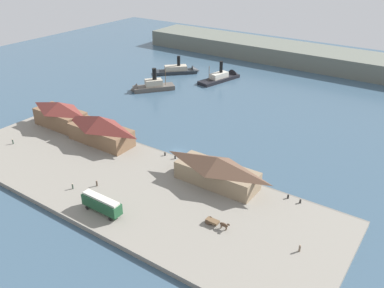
{
  "coord_description": "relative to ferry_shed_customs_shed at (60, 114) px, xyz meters",
  "views": [
    {
      "loc": [
        63.12,
        -83.85,
        56.76
      ],
      "look_at": [
        2.86,
        3.64,
        2.0
      ],
      "focal_mm": 37.92,
      "sensor_mm": 36.0,
      "label": 1
    }
  ],
  "objects": [
    {
      "name": "ferry_shed_west_terminal",
      "position": [
        59.94,
        -0.76,
        -0.45
      ],
      "size": [
        21.35,
        8.19,
        7.42
      ],
      "color": "#847056",
      "rests_on": "quay_promenade"
    },
    {
      "name": "pedestrian_by_tram",
      "position": [
        36.0,
        -18.73,
        -3.48
      ],
      "size": [
        0.4,
        0.4,
        1.64
      ],
      "color": "#4C3D33",
      "rests_on": "quay_promenade"
    },
    {
      "name": "ferry_shed_east_terminal",
      "position": [
        19.45,
        -0.9,
        0.11
      ],
      "size": [
        20.71,
        8.39,
        8.53
      ],
      "color": "brown",
      "rests_on": "quay_promenade"
    },
    {
      "name": "ferry_moored_west",
      "position": [
        17.42,
        74.95,
        -4.21
      ],
      "size": [
        10.77,
        23.16,
        10.56
      ],
      "color": "black",
      "rests_on": "ground"
    },
    {
      "name": "ferry_outer_harbor",
      "position": [
        -0.58,
        45.25,
        -3.76
      ],
      "size": [
        15.58,
        17.41,
        10.69
      ],
      "color": "#514C47",
      "rests_on": "ground"
    },
    {
      "name": "ferry_mid_harbor",
      "position": [
        -3.72,
        71.72,
        -4.05
      ],
      "size": [
        18.35,
        18.4,
        9.82
      ],
      "color": "#23282D",
      "rests_on": "ground"
    },
    {
      "name": "pedestrian_walking_east",
      "position": [
        32.05,
        -23.0,
        -3.52
      ],
      "size": [
        0.38,
        0.38,
        1.53
      ],
      "color": "#3D4C42",
      "rests_on": "quay_promenade"
    },
    {
      "name": "ferry_shed_customs_shed",
      "position": [
        0.0,
        0.0,
        0.0
      ],
      "size": [
        17.7,
        8.33,
        8.31
      ],
      "color": "brown",
      "rests_on": "quay_promenade"
    },
    {
      "name": "quay_promenade",
      "position": [
        40.59,
        -13.43,
        -4.82
      ],
      "size": [
        110.0,
        36.0,
        1.2
      ],
      "primitive_type": "cube",
      "color": "gray",
      "rests_on": "ground"
    },
    {
      "name": "mooring_post_east",
      "position": [
        77.32,
        3.27,
        -3.77
      ],
      "size": [
        0.44,
        0.44,
        0.9
      ],
      "primitive_type": "cylinder",
      "color": "black",
      "rests_on": "quay_promenade"
    },
    {
      "name": "seawall_edge",
      "position": [
        40.59,
        4.97,
        -4.92
      ],
      "size": [
        110.0,
        0.8,
        1.0
      ],
      "primitive_type": "cube",
      "color": "#666159",
      "rests_on": "ground"
    },
    {
      "name": "ground_plane",
      "position": [
        40.59,
        8.57,
        -5.42
      ],
      "size": [
        320.0,
        320.0,
        0.0
      ],
      "primitive_type": "plane",
      "color": "#385166"
    },
    {
      "name": "pedestrian_near_west_shed",
      "position": [
        -1.64,
        -16.82,
        -3.48
      ],
      "size": [
        0.4,
        0.4,
        1.63
      ],
      "color": "#3D4C42",
      "rests_on": "quay_promenade"
    },
    {
      "name": "mooring_post_center_east",
      "position": [
        43.76,
        3.44,
        -3.77
      ],
      "size": [
        0.44,
        0.44,
        0.9
      ],
      "primitive_type": "cylinder",
      "color": "black",
      "rests_on": "quay_promenade"
    },
    {
      "name": "mooring_post_west",
      "position": [
        80.42,
        3.07,
        -3.77
      ],
      "size": [
        0.44,
        0.44,
        0.9
      ],
      "primitive_type": "cylinder",
      "color": "black",
      "rests_on": "quay_promenade"
    },
    {
      "name": "pedestrian_standing_center",
      "position": [
        86.34,
        -12.62,
        -3.48
      ],
      "size": [
        0.4,
        0.4,
        1.63
      ],
      "color": "#6B5B4C",
      "rests_on": "quay_promenade"
    },
    {
      "name": "horse_cart",
      "position": [
        68.73,
        -15.2,
        -3.3
      ],
      "size": [
        5.77,
        1.54,
        1.87
      ],
      "color": "brown",
      "rests_on": "quay_promenade"
    },
    {
      "name": "street_tram",
      "position": [
        44.98,
        -25.61,
        -1.85
      ],
      "size": [
        10.27,
        2.79,
        4.01
      ],
      "color": "#1E4C2D",
      "rests_on": "quay_promenade"
    },
    {
      "name": "mooring_post_center_west",
      "position": [
        40.27,
        3.33,
        -3.77
      ],
      "size": [
        0.44,
        0.44,
        0.9
      ],
      "primitive_type": "cylinder",
      "color": "black",
      "rests_on": "quay_promenade"
    },
    {
      "name": "far_headland",
      "position": [
        40.59,
        118.57,
        -1.42
      ],
      "size": [
        180.0,
        24.0,
        8.0
      ],
      "primitive_type": "cube",
      "color": "#60665B",
      "rests_on": "ground"
    }
  ]
}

